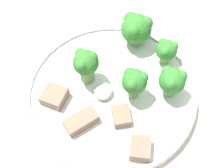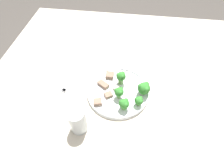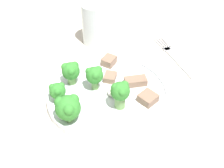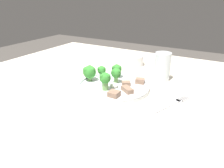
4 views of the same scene
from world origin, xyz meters
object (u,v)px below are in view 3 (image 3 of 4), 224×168
cream_bowl (6,46)px  drinking_glass (94,26)px  dinner_plate (108,95)px  fork (175,58)px

cream_bowl → drinking_glass: size_ratio=1.08×
dinner_plate → drinking_glass: (0.12, 0.18, 0.04)m
cream_bowl → fork: bearing=-47.1°
dinner_plate → drinking_glass: 0.22m
drinking_glass → dinner_plate: bearing=-124.7°
fork → cream_bowl: size_ratio=1.41×
fork → drinking_glass: 0.22m
dinner_plate → fork: dinner_plate is taller
drinking_glass → fork: bearing=-63.6°
dinner_plate → fork: size_ratio=1.53×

